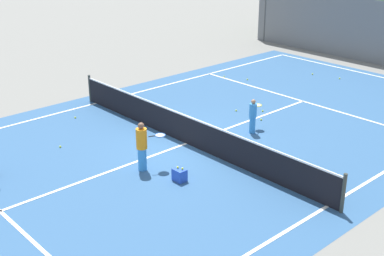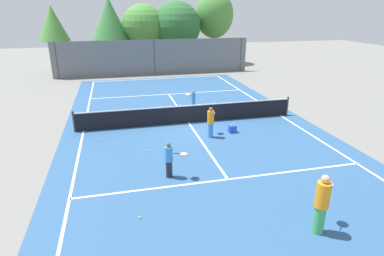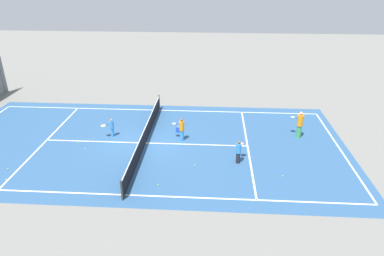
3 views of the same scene
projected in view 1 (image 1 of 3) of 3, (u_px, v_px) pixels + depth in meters
The scene contains 15 objects.
ground_plane at pixel (187, 144), 17.21m from camera, with size 80.00×80.00×0.00m, color slate.
court_surface at pixel (187, 144), 17.20m from camera, with size 13.00×25.00×0.01m.
tennis_net at pixel (187, 129), 17.01m from camera, with size 11.90×0.10×1.10m.
player_0 at pixel (253, 115), 17.87m from camera, with size 0.58×0.83×1.23m.
player_3 at pixel (142, 146), 15.12m from camera, with size 0.60×0.89×1.51m.
ball_crate at pixel (180, 175), 14.70m from camera, with size 0.38×0.29×0.43m.
tennis_ball_0 at pixel (340, 78), 24.14m from camera, with size 0.07×0.07×0.07m, color #CCE533.
tennis_ball_1 at pixel (60, 147), 16.88m from camera, with size 0.07×0.07×0.07m, color #CCE533.
tennis_ball_2 at pixel (75, 118), 19.38m from camera, with size 0.07×0.07×0.07m, color #CCE533.
tennis_ball_3 at pixel (236, 110), 20.09m from camera, with size 0.07×0.07×0.07m, color #CCE533.
tennis_ball_4 at pixel (224, 77), 24.41m from camera, with size 0.07×0.07×0.07m, color #CCE533.
tennis_ball_6 at pixel (247, 79), 24.00m from camera, with size 0.07×0.07×0.07m, color #CCE533.
tennis_ball_7 at pixel (261, 120), 19.18m from camera, with size 0.07×0.07×0.07m, color #CCE533.
tennis_ball_8 at pixel (312, 74), 24.83m from camera, with size 0.07×0.07×0.07m, color #CCE533.
tennis_ball_9 at pixel (263, 111), 20.04m from camera, with size 0.07×0.07×0.07m, color #CCE533.
Camera 1 is at (11.76, -10.49, 6.92)m, focal length 48.42 mm.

